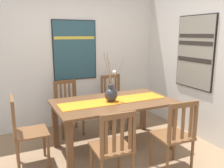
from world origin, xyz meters
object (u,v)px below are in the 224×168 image
Objects in this scene: chair_1 at (26,131)px; chair_2 at (68,105)px; dining_table at (114,108)px; centerpiece_vase at (111,93)px; chair_0 at (114,100)px; painting_on_side_wall at (195,52)px; chair_4 at (175,135)px; chair_3 at (113,147)px; painting_on_back_wall at (75,50)px.

chair_1 reaches higher than chair_2.
dining_table is at bearing -0.72° from chair_1.
chair_1 is at bearing 179.28° from dining_table.
chair_0 is at bearing 62.11° from centerpiece_vase.
painting_on_side_wall reaches higher than chair_2.
chair_4 is 0.79× the size of painting_on_side_wall.
painting_on_side_wall is at bearing -2.00° from chair_1.
centerpiece_vase is at bearing -1.69° from chair_1.
chair_3 reaches higher than dining_table.
dining_table is 1.64m from painting_on_side_wall.
painting_on_side_wall is at bearing -38.41° from painting_on_back_wall.
painting_on_side_wall reaches higher than dining_table.
chair_3 is at bearing -113.80° from centerpiece_vase.
painting_on_back_wall reaches higher than dining_table.
chair_0 is 0.79× the size of painting_on_side_wall.
painting_on_back_wall is at bearing 54.76° from chair_2.
dining_table is 1.46m from painting_on_back_wall.
chair_4 reaches higher than dining_table.
chair_1 is (-1.65, -0.84, 0.01)m from chair_0.
chair_3 is at bearing -88.28° from chair_2.
painting_on_side_wall is at bearing -3.10° from dining_table.
centerpiece_vase is 0.60× the size of painting_on_side_wall.
chair_1 is 2.83m from painting_on_side_wall.
chair_2 is at bearing 118.77° from dining_table.
chair_0 reaches higher than chair_3.
chair_1 is 1.20m from chair_3.
chair_0 is 0.99× the size of chair_1.
dining_table is 1.88× the size of chair_3.
painting_on_side_wall is at bearing -2.25° from centerpiece_vase.
chair_0 is 0.99× the size of chair_4.
chair_0 is at bearing 64.07° from chair_3.
chair_4 is 2.39m from painting_on_back_wall.
chair_1 is 1.04× the size of chair_2.
centerpiece_vase reaches higher than chair_4.
painting_on_side_wall reaches higher than centerpiece_vase.
chair_4 is (0.45, -0.88, -0.38)m from centerpiece_vase.
dining_table is at bearing 22.37° from centerpiece_vase.
chair_1 reaches higher than dining_table.
dining_table is at bearing 114.02° from chair_4.
chair_2 is at bearing 91.72° from chair_3.
chair_4 is at bearing -141.76° from painting_on_side_wall.
chair_2 is (-0.42, 0.87, -0.38)m from centerpiece_vase.
chair_3 is (0.05, -1.70, -0.00)m from chair_2.
chair_0 is 1.75m from chair_4.
chair_0 is at bearing -31.22° from painting_on_back_wall.
centerpiece_vase is 0.76× the size of chair_1.
chair_3 is (-0.41, -0.85, -0.15)m from dining_table.
chair_2 is at bearing -179.65° from chair_0.
centerpiece_vase is at bearing 117.01° from chair_4.
chair_2 is at bearing -125.24° from painting_on_back_wall.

